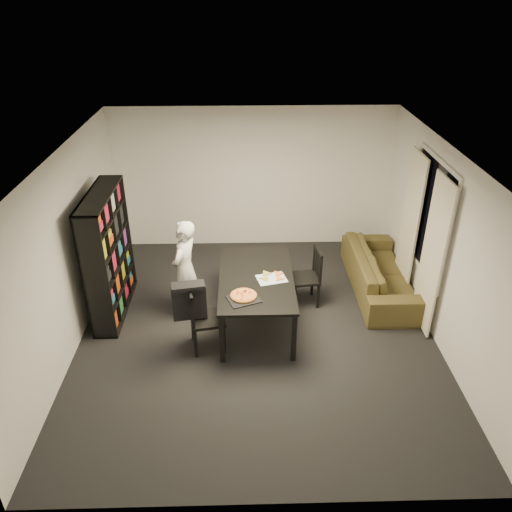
{
  "coord_description": "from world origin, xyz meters",
  "views": [
    {
      "loc": [
        -0.17,
        -5.8,
        4.46
      ],
      "look_at": [
        -0.01,
        0.33,
        1.05
      ],
      "focal_mm": 35.0,
      "sensor_mm": 36.0,
      "label": 1
    }
  ],
  "objects_px": {
    "bookshelf": "(108,255)",
    "dining_table": "(256,280)",
    "chair_right": "(310,273)",
    "chair_left": "(200,314)",
    "person": "(185,269)",
    "pepperoni_pizza": "(244,295)",
    "sofa": "(380,272)",
    "baking_tray": "(244,299)"
  },
  "relations": [
    {
      "from": "chair_right",
      "to": "bookshelf",
      "type": "bearing_deg",
      "value": -95.06
    },
    {
      "from": "bookshelf",
      "to": "sofa",
      "type": "height_order",
      "value": "bookshelf"
    },
    {
      "from": "person",
      "to": "baking_tray",
      "type": "height_order",
      "value": "person"
    },
    {
      "from": "dining_table",
      "to": "baking_tray",
      "type": "relative_size",
      "value": 4.69
    },
    {
      "from": "bookshelf",
      "to": "chair_left",
      "type": "distance_m",
      "value": 1.73
    },
    {
      "from": "chair_left",
      "to": "chair_right",
      "type": "xyz_separation_m",
      "value": [
        1.61,
        1.07,
        -0.02
      ]
    },
    {
      "from": "pepperoni_pizza",
      "to": "sofa",
      "type": "xyz_separation_m",
      "value": [
        2.21,
        1.36,
        -0.49
      ]
    },
    {
      "from": "dining_table",
      "to": "pepperoni_pizza",
      "type": "xyz_separation_m",
      "value": [
        -0.18,
        -0.53,
        0.1
      ]
    },
    {
      "from": "chair_right",
      "to": "baking_tray",
      "type": "relative_size",
      "value": 2.3
    },
    {
      "from": "bookshelf",
      "to": "baking_tray",
      "type": "distance_m",
      "value": 2.19
    },
    {
      "from": "bookshelf",
      "to": "person",
      "type": "height_order",
      "value": "bookshelf"
    },
    {
      "from": "bookshelf",
      "to": "chair_left",
      "type": "xyz_separation_m",
      "value": [
        1.38,
        -0.95,
        -0.4
      ]
    },
    {
      "from": "chair_right",
      "to": "sofa",
      "type": "bearing_deg",
      "value": 98.62
    },
    {
      "from": "dining_table",
      "to": "person",
      "type": "distance_m",
      "value": 1.07
    },
    {
      "from": "chair_left",
      "to": "person",
      "type": "bearing_deg",
      "value": 7.53
    },
    {
      "from": "sofa",
      "to": "baking_tray",
      "type": "bearing_deg",
      "value": 122.56
    },
    {
      "from": "chair_left",
      "to": "person",
      "type": "relative_size",
      "value": 0.63
    },
    {
      "from": "chair_right",
      "to": "pepperoni_pizza",
      "type": "height_order",
      "value": "chair_right"
    },
    {
      "from": "baking_tray",
      "to": "sofa",
      "type": "xyz_separation_m",
      "value": [
        2.21,
        1.41,
        -0.47
      ]
    },
    {
      "from": "chair_left",
      "to": "baking_tray",
      "type": "relative_size",
      "value": 2.41
    },
    {
      "from": "bookshelf",
      "to": "dining_table",
      "type": "height_order",
      "value": "bookshelf"
    },
    {
      "from": "dining_table",
      "to": "chair_left",
      "type": "bearing_deg",
      "value": -142.88
    },
    {
      "from": "chair_left",
      "to": "chair_right",
      "type": "distance_m",
      "value": 1.93
    },
    {
      "from": "person",
      "to": "baking_tray",
      "type": "relative_size",
      "value": 3.8
    },
    {
      "from": "dining_table",
      "to": "chair_right",
      "type": "xyz_separation_m",
      "value": [
        0.84,
        0.49,
        -0.19
      ]
    },
    {
      "from": "chair_left",
      "to": "person",
      "type": "height_order",
      "value": "person"
    },
    {
      "from": "pepperoni_pizza",
      "to": "sofa",
      "type": "bearing_deg",
      "value": 31.53
    },
    {
      "from": "chair_left",
      "to": "chair_right",
      "type": "height_order",
      "value": "chair_left"
    },
    {
      "from": "chair_right",
      "to": "sofa",
      "type": "height_order",
      "value": "chair_right"
    },
    {
      "from": "chair_left",
      "to": "pepperoni_pizza",
      "type": "height_order",
      "value": "chair_left"
    },
    {
      "from": "baking_tray",
      "to": "sofa",
      "type": "distance_m",
      "value": 2.67
    },
    {
      "from": "person",
      "to": "pepperoni_pizza",
      "type": "distance_m",
      "value": 1.17
    },
    {
      "from": "bookshelf",
      "to": "chair_right",
      "type": "distance_m",
      "value": 3.02
    },
    {
      "from": "dining_table",
      "to": "sofa",
      "type": "height_order",
      "value": "dining_table"
    },
    {
      "from": "chair_left",
      "to": "sofa",
      "type": "xyz_separation_m",
      "value": [
        2.8,
        1.4,
        -0.23
      ]
    },
    {
      "from": "dining_table",
      "to": "person",
      "type": "height_order",
      "value": "person"
    },
    {
      "from": "dining_table",
      "to": "pepperoni_pizza",
      "type": "bearing_deg",
      "value": -108.85
    },
    {
      "from": "dining_table",
      "to": "chair_left",
      "type": "distance_m",
      "value": 0.97
    },
    {
      "from": "bookshelf",
      "to": "dining_table",
      "type": "bearing_deg",
      "value": -9.89
    },
    {
      "from": "chair_right",
      "to": "chair_left",
      "type": "bearing_deg",
      "value": -63.65
    },
    {
      "from": "baking_tray",
      "to": "sofa",
      "type": "relative_size",
      "value": 0.18
    },
    {
      "from": "dining_table",
      "to": "sofa",
      "type": "relative_size",
      "value": 0.85
    }
  ]
}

